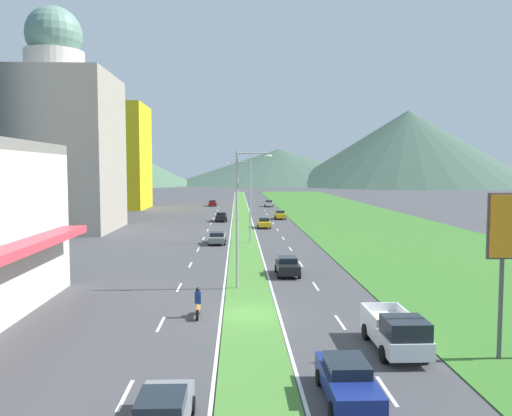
{
  "coord_description": "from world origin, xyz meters",
  "views": [
    {
      "loc": [
        -0.74,
        -30.24,
        8.65
      ],
      "look_at": [
        1.48,
        31.27,
        4.17
      ],
      "focal_mm": 36.03,
      "sensor_mm": 36.0,
      "label": 1
    }
  ],
  "objects": [
    {
      "name": "ground_plane",
      "position": [
        0.0,
        0.0,
        0.0
      ],
      "size": [
        600.0,
        600.0,
        0.0
      ],
      "primitive_type": "plane",
      "color": "#424244"
    },
    {
      "name": "grass_median",
      "position": [
        0.0,
        60.0,
        0.03
      ],
      "size": [
        3.2,
        240.0,
        0.06
      ],
      "primitive_type": "cube",
      "color": "#477F33",
      "rests_on": "ground_plane"
    },
    {
      "name": "grass_verge_right",
      "position": [
        20.6,
        60.0,
        0.03
      ],
      "size": [
        24.0,
        240.0,
        0.06
      ],
      "primitive_type": "cube",
      "color": "#387028",
      "rests_on": "ground_plane"
    },
    {
      "name": "lane_dash_left_1",
      "position": [
        -5.1,
        -10.84,
        0.01
      ],
      "size": [
        0.16,
        2.8,
        0.01
      ],
      "primitive_type": "cube",
      "color": "silver",
      "rests_on": "ground_plane"
    },
    {
      "name": "lane_dash_left_2",
      "position": [
        -5.1,
        -1.67,
        0.01
      ],
      "size": [
        0.16,
        2.8,
        0.01
      ],
      "primitive_type": "cube",
      "color": "silver",
      "rests_on": "ground_plane"
    },
    {
      "name": "lane_dash_left_3",
      "position": [
        -5.1,
        7.49,
        0.01
      ],
      "size": [
        0.16,
        2.8,
        0.01
      ],
      "primitive_type": "cube",
      "color": "silver",
      "rests_on": "ground_plane"
    },
    {
      "name": "lane_dash_left_4",
      "position": [
        -5.1,
        16.65,
        0.01
      ],
      "size": [
        0.16,
        2.8,
        0.01
      ],
      "primitive_type": "cube",
      "color": "silver",
      "rests_on": "ground_plane"
    },
    {
      "name": "lane_dash_left_5",
      "position": [
        -5.1,
        25.82,
        0.01
      ],
      "size": [
        0.16,
        2.8,
        0.01
      ],
      "primitive_type": "cube",
      "color": "silver",
      "rests_on": "ground_plane"
    },
    {
      "name": "lane_dash_left_6",
      "position": [
        -5.1,
        34.98,
        0.01
      ],
      "size": [
        0.16,
        2.8,
        0.01
      ],
      "primitive_type": "cube",
      "color": "silver",
      "rests_on": "ground_plane"
    },
    {
      "name": "lane_dash_left_7",
      "position": [
        -5.1,
        44.14,
        0.01
      ],
      "size": [
        0.16,
        2.8,
        0.01
      ],
      "primitive_type": "cube",
      "color": "silver",
      "rests_on": "ground_plane"
    },
    {
      "name": "lane_dash_left_8",
      "position": [
        -5.1,
        53.31,
        0.01
      ],
      "size": [
        0.16,
        2.8,
        0.01
      ],
      "primitive_type": "cube",
      "color": "silver",
      "rests_on": "ground_plane"
    },
    {
      "name": "lane_dash_left_9",
      "position": [
        -5.1,
        62.47,
        0.01
      ],
      "size": [
        0.16,
        2.8,
        0.01
      ],
      "primitive_type": "cube",
      "color": "silver",
      "rests_on": "ground_plane"
    },
    {
      "name": "lane_dash_left_10",
      "position": [
        -5.1,
        71.63,
        0.01
      ],
      "size": [
        0.16,
        2.8,
        0.01
      ],
      "primitive_type": "cube",
      "color": "silver",
      "rests_on": "ground_plane"
    },
    {
      "name": "lane_dash_left_11",
      "position": [
        -5.1,
        80.8,
        0.01
      ],
      "size": [
        0.16,
        2.8,
        0.01
      ],
      "primitive_type": "cube",
      "color": "silver",
      "rests_on": "ground_plane"
    },
    {
      "name": "lane_dash_left_12",
      "position": [
        -5.1,
        89.96,
        0.01
      ],
      "size": [
        0.16,
        2.8,
        0.01
      ],
      "primitive_type": "cube",
      "color": "silver",
      "rests_on": "ground_plane"
    },
    {
      "name": "lane_dash_right_1",
      "position": [
        5.1,
        -10.84,
        0.01
      ],
      "size": [
        0.16,
        2.8,
        0.01
      ],
      "primitive_type": "cube",
      "color": "silver",
      "rests_on": "ground_plane"
    },
    {
      "name": "lane_dash_right_2",
      "position": [
        5.1,
        -1.67,
        0.01
      ],
      "size": [
        0.16,
        2.8,
        0.01
      ],
      "primitive_type": "cube",
      "color": "silver",
      "rests_on": "ground_plane"
    },
    {
      "name": "lane_dash_right_3",
      "position": [
        5.1,
        7.49,
        0.01
      ],
      "size": [
        0.16,
        2.8,
        0.01
      ],
      "primitive_type": "cube",
      "color": "silver",
      "rests_on": "ground_plane"
    },
    {
      "name": "lane_dash_right_4",
      "position": [
        5.1,
        16.65,
        0.01
      ],
      "size": [
        0.16,
        2.8,
        0.01
      ],
      "primitive_type": "cube",
      "color": "silver",
      "rests_on": "ground_plane"
    },
    {
      "name": "lane_dash_right_5",
      "position": [
        5.1,
        25.82,
        0.01
      ],
      "size": [
        0.16,
        2.8,
        0.01
      ],
      "primitive_type": "cube",
      "color": "silver",
      "rests_on": "ground_plane"
    },
    {
      "name": "lane_dash_right_6",
      "position": [
        5.1,
        34.98,
        0.01
      ],
      "size": [
        0.16,
        2.8,
        0.01
      ],
      "primitive_type": "cube",
      "color": "silver",
      "rests_on": "ground_plane"
    },
    {
      "name": "lane_dash_right_7",
      "position": [
        5.1,
        44.14,
        0.01
      ],
      "size": [
        0.16,
        2.8,
        0.01
      ],
      "primitive_type": "cube",
      "color": "silver",
      "rests_on": "ground_plane"
    },
    {
      "name": "lane_dash_right_8",
      "position": [
        5.1,
        53.31,
        0.01
      ],
      "size": [
        0.16,
        2.8,
        0.01
      ],
      "primitive_type": "cube",
      "color": "silver",
      "rests_on": "ground_plane"
    },
    {
      "name": "lane_dash_right_9",
      "position": [
        5.1,
        62.47,
        0.01
      ],
      "size": [
        0.16,
        2.8,
        0.01
      ],
      "primitive_type": "cube",
      "color": "silver",
      "rests_on": "ground_plane"
    },
    {
      "name": "lane_dash_right_10",
      "position": [
        5.1,
        71.63,
        0.01
      ],
      "size": [
        0.16,
        2.8,
        0.01
      ],
      "primitive_type": "cube",
      "color": "silver",
      "rests_on": "ground_plane"
    },
    {
      "name": "lane_dash_right_11",
      "position": [
        5.1,
        80.8,
        0.01
      ],
      "size": [
        0.16,
        2.8,
        0.01
      ],
      "primitive_type": "cube",
      "color": "silver",
      "rests_on": "ground_plane"
    },
    {
      "name": "lane_dash_right_12",
      "position": [
        5.1,
        89.96,
        0.01
      ],
      "size": [
        0.16,
        2.8,
        0.01
      ],
      "primitive_type": "cube",
      "color": "silver",
      "rests_on": "ground_plane"
    },
    {
      "name": "edge_line_median_left",
      "position": [
        -1.75,
        60.0,
        0.01
      ],
      "size": [
        0.16,
        240.0,
        0.01
      ],
      "primitive_type": "cube",
      "color": "silver",
      "rests_on": "ground_plane"
    },
    {
      "name": "edge_line_median_right",
      "position": [
        1.75,
        60.0,
        0.01
      ],
      "size": [
        0.16,
        240.0,
        0.01
      ],
      "primitive_type": "cube",
      "color": "silver",
      "rests_on": "ground_plane"
    },
    {
      "name": "domed_building",
      "position": [
        -26.66,
        44.84,
        12.81
      ],
      "size": [
        16.23,
        16.23,
        31.78
      ],
      "color": "#9E9384",
      "rests_on": "ground_plane"
    },
    {
      "name": "midrise_colored",
      "position": [
        -29.46,
        88.13,
        11.75
      ],
      "size": [
        15.78,
        15.78,
        23.5
      ],
      "primitive_type": "cube",
      "color": "yellow",
      "rests_on": "ground_plane"
    },
    {
      "name": "hill_far_left",
      "position": [
        -96.46,
        276.04,
        17.28
      ],
      "size": [
        142.91,
        142.91,
        34.55
      ],
      "primitive_type": "cone",
      "color": "#47664C",
      "rests_on": "ground_plane"
    },
    {
      "name": "hill_far_center",
      "position": [
        25.57,
        296.09,
        11.18
      ],
      "size": [
        137.55,
        137.55,
        22.36
      ],
      "primitive_type": "cone",
      "color": "#3D5647",
      "rests_on": "ground_plane"
    },
    {
      "name": "hill_far_right",
      "position": [
        96.33,
        260.45,
        21.44
      ],
      "size": [
        139.49,
        139.49,
        42.88
      ],
      "primitive_type": "cone",
      "color": "#3D5647",
      "rests_on": "ground_plane"
    },
    {
      "name": "street_lamp_near",
      "position": [
        -0.53,
        6.9,
        5.7
      ],
      "size": [
        2.65,
        0.34,
        10.05
      ],
      "color": "#99999E",
      "rests_on": "ground_plane"
    },
    {
      "name": "street_lamp_mid",
      "position": [
        0.45,
        30.62,
        5.64
      ],
      "size": [
        3.03,
        0.28,
        9.85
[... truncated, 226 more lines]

